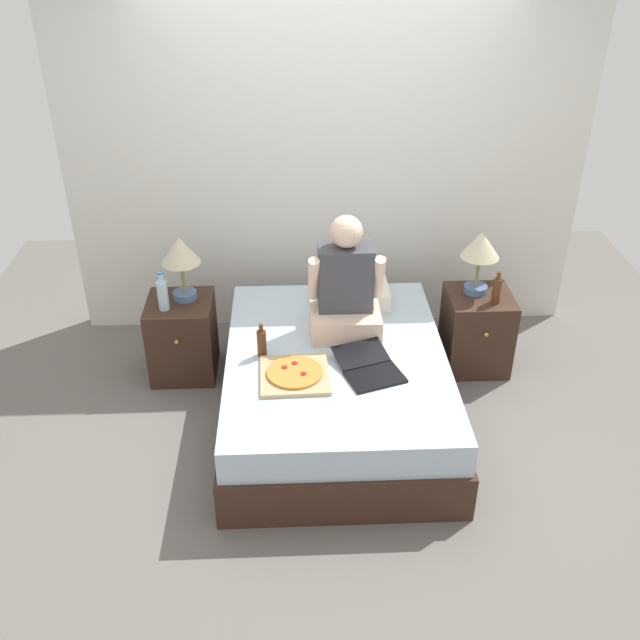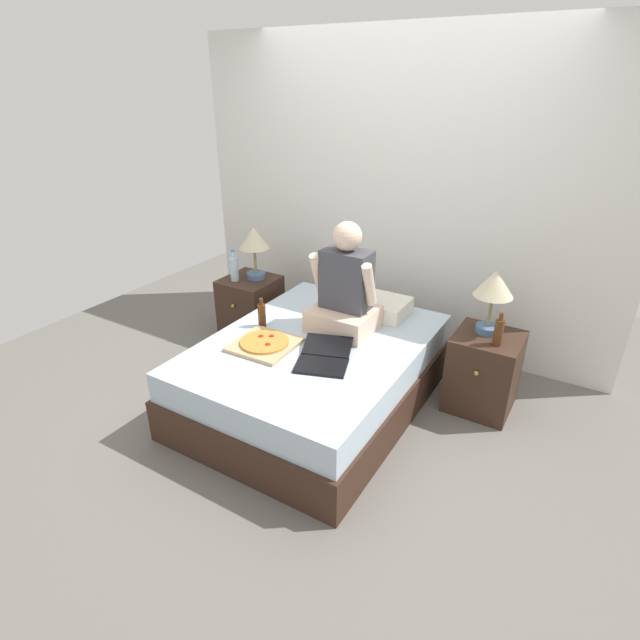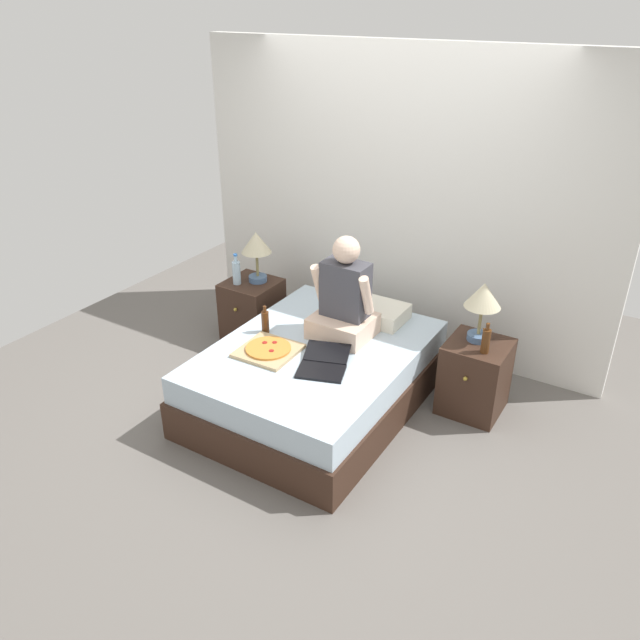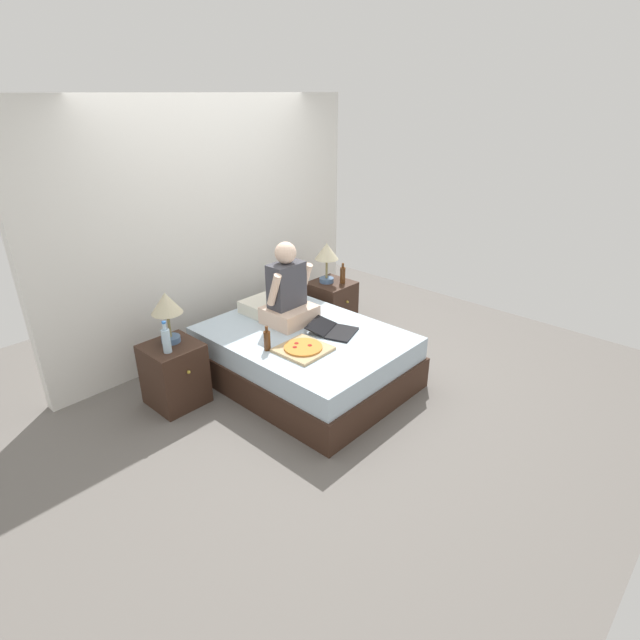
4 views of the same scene
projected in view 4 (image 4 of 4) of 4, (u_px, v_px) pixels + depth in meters
ground_plane at (305, 379)px, 4.77m from camera, size 5.70×5.70×0.00m
wall_back at (213, 228)px, 5.03m from camera, size 3.70×0.12×2.50m
bed at (305, 357)px, 4.66m from camera, size 1.38×1.84×0.50m
nightstand_left at (175, 374)px, 4.31m from camera, size 0.44×0.47×0.56m
lamp_on_left_nightstand at (166, 307)px, 4.12m from camera, size 0.26×0.26×0.45m
water_bottle at (166, 340)px, 4.04m from camera, size 0.07×0.07×0.28m
nightstand_right at (331, 306)px, 5.69m from camera, size 0.44×0.47×0.56m
lamp_on_right_nightstand at (327, 254)px, 5.45m from camera, size 0.26×0.26×0.45m
beer_bottle at (343, 275)px, 5.52m from camera, size 0.06×0.06×0.23m
pillow at (268, 304)px, 5.02m from camera, size 0.52×0.34×0.12m
person_seated at (288, 294)px, 4.66m from camera, size 0.47×0.40×0.78m
laptop at (335, 331)px, 4.55m from camera, size 0.43×0.50×0.07m
pizza_box at (303, 349)px, 4.23m from camera, size 0.41×0.41×0.05m
beer_bottle_on_bed at (267, 340)px, 4.22m from camera, size 0.06×0.06×0.22m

